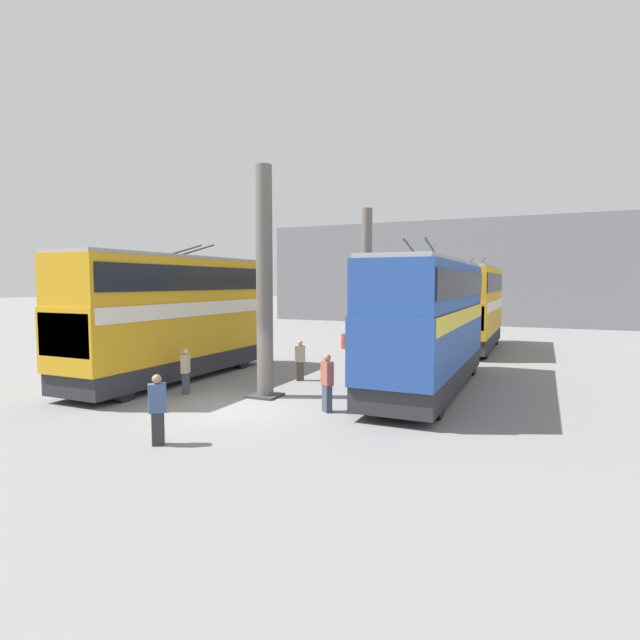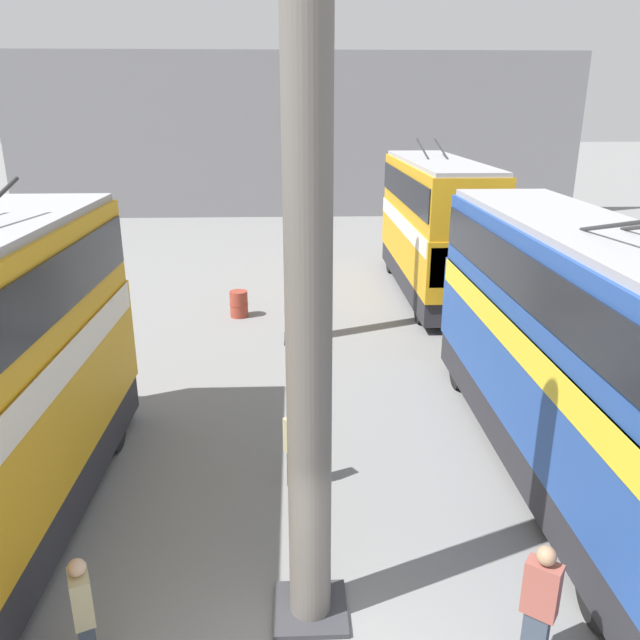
{
  "view_description": "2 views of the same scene",
  "coord_description": "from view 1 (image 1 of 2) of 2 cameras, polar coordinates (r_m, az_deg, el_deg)",
  "views": [
    {
      "loc": [
        -13.0,
        -8.86,
        4.02
      ],
      "look_at": [
        7.06,
        0.16,
        2.36
      ],
      "focal_mm": 28.0,
      "sensor_mm": 36.0,
      "label": 1
    },
    {
      "loc": [
        -5.03,
        0.15,
        6.82
      ],
      "look_at": [
        9.19,
        -0.43,
        1.91
      ],
      "focal_mm": 35.0,
      "sensor_mm": 36.0,
      "label": 2
    }
  ],
  "objects": [
    {
      "name": "ground_plane",
      "position": [
        16.24,
        -9.9,
        -10.08
      ],
      "size": [
        240.0,
        240.0,
        0.0
      ],
      "primitive_type": "plane",
      "color": "slate"
    },
    {
      "name": "bus_left_far",
      "position": [
        30.97,
        17.09,
        1.92
      ],
      "size": [
        9.63,
        2.54,
        5.6
      ],
      "color": "black",
      "rests_on": "ground_plane"
    },
    {
      "name": "support_column_near",
      "position": [
        17.43,
        -6.36,
        3.85
      ],
      "size": [
        1.03,
        1.03,
        8.02
      ],
      "color": "#605B56",
      "rests_on": "ground_plane"
    },
    {
      "name": "bus_right_far",
      "position": [
        21.28,
        -16.59,
        1.12
      ],
      "size": [
        10.22,
        2.54,
        5.72
      ],
      "color": "black",
      "rests_on": "ground_plane"
    },
    {
      "name": "person_aisle_midway",
      "position": [
        20.47,
        -2.31,
        -4.51
      ],
      "size": [
        0.42,
        0.48,
        1.67
      ],
      "rotation": [
        0.0,
        0.0,
        3.69
      ],
      "color": "#473D33",
      "rests_on": "ground_plane"
    },
    {
      "name": "bus_left_near",
      "position": [
        18.82,
        12.41,
        0.37
      ],
      "size": [
        10.67,
        2.54,
        5.45
      ],
      "color": "black",
      "rests_on": "ground_plane"
    },
    {
      "name": "depot_back_wall",
      "position": [
        49.27,
        13.9,
        5.3
      ],
      "size": [
        0.5,
        36.0,
        9.95
      ],
      "color": "slate",
      "rests_on": "ground_plane"
    },
    {
      "name": "oil_drum",
      "position": [
        30.46,
        2.99,
        -2.43
      ],
      "size": [
        0.64,
        0.64,
        0.89
      ],
      "color": "#933828",
      "rests_on": "ground_plane"
    },
    {
      "name": "person_aisle_foreground",
      "position": [
        13.11,
        -18.09,
        -9.49
      ],
      "size": [
        0.47,
        0.47,
        1.77
      ],
      "rotation": [
        0.0,
        0.0,
        0.79
      ],
      "color": "#2D2D33",
      "rests_on": "ground_plane"
    },
    {
      "name": "support_column_far",
      "position": [
        27.4,
        5.35,
        4.02
      ],
      "size": [
        1.03,
        1.03,
        8.02
      ],
      "color": "#605B56",
      "rests_on": "ground_plane"
    },
    {
      "name": "person_by_left_row",
      "position": [
        15.54,
        0.82,
        -6.97
      ],
      "size": [
        0.45,
        0.48,
        1.83
      ],
      "rotation": [
        0.0,
        0.0,
        5.63
      ],
      "color": "#384251",
      "rests_on": "ground_plane"
    },
    {
      "name": "person_by_right_row",
      "position": [
        18.66,
        -15.11,
        -5.53
      ],
      "size": [
        0.48,
        0.39,
        1.66
      ],
      "rotation": [
        0.0,
        0.0,
        5.12
      ],
      "color": "#384251",
      "rests_on": "ground_plane"
    }
  ]
}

